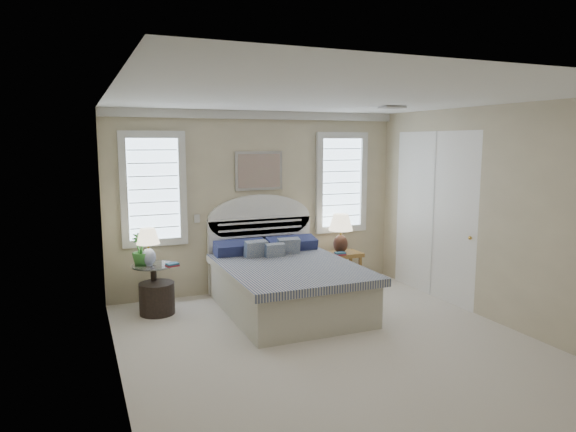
{
  "coord_description": "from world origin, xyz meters",
  "views": [
    {
      "loc": [
        -2.56,
        -4.79,
        2.26
      ],
      "look_at": [
        -0.14,
        1.0,
        1.34
      ],
      "focal_mm": 32.0,
      "sensor_mm": 36.0,
      "label": 1
    }
  ],
  "objects_px": {
    "side_table_left": "(154,282)",
    "nightstand_right": "(344,261)",
    "lamp_left": "(148,243)",
    "floor_pot": "(157,298)",
    "bed": "(285,281)",
    "lamp_right": "(341,229)"
  },
  "relations": [
    {
      "from": "side_table_left",
      "to": "nightstand_right",
      "type": "xyz_separation_m",
      "value": [
        2.95,
        0.1,
        -0.0
      ]
    },
    {
      "from": "nightstand_right",
      "to": "lamp_left",
      "type": "distance_m",
      "value": 3.06
    },
    {
      "from": "nightstand_right",
      "to": "floor_pot",
      "type": "height_order",
      "value": "nightstand_right"
    },
    {
      "from": "bed",
      "to": "floor_pot",
      "type": "distance_m",
      "value": 1.71
    },
    {
      "from": "side_table_left",
      "to": "lamp_right",
      "type": "relative_size",
      "value": 1.02
    },
    {
      "from": "side_table_left",
      "to": "nightstand_right",
      "type": "bearing_deg",
      "value": 1.94
    },
    {
      "from": "side_table_left",
      "to": "nightstand_right",
      "type": "relative_size",
      "value": 1.19
    },
    {
      "from": "lamp_left",
      "to": "floor_pot",
      "type": "bearing_deg",
      "value": -64.74
    },
    {
      "from": "nightstand_right",
      "to": "lamp_left",
      "type": "xyz_separation_m",
      "value": [
        -3.01,
        -0.11,
        0.55
      ]
    },
    {
      "from": "floor_pot",
      "to": "lamp_left",
      "type": "height_order",
      "value": "lamp_left"
    },
    {
      "from": "side_table_left",
      "to": "lamp_left",
      "type": "distance_m",
      "value": 0.55
    },
    {
      "from": "bed",
      "to": "side_table_left",
      "type": "xyz_separation_m",
      "value": [
        -1.65,
        0.59,
        0.0
      ]
    },
    {
      "from": "nightstand_right",
      "to": "floor_pot",
      "type": "bearing_deg",
      "value": -175.12
    },
    {
      "from": "floor_pot",
      "to": "nightstand_right",
      "type": "bearing_deg",
      "value": 4.88
    },
    {
      "from": "side_table_left",
      "to": "nightstand_right",
      "type": "distance_m",
      "value": 2.95
    },
    {
      "from": "bed",
      "to": "lamp_left",
      "type": "bearing_deg",
      "value": 161.07
    },
    {
      "from": "side_table_left",
      "to": "lamp_right",
      "type": "height_order",
      "value": "lamp_right"
    },
    {
      "from": "bed",
      "to": "floor_pot",
      "type": "bearing_deg",
      "value": 164.91
    },
    {
      "from": "nightstand_right",
      "to": "lamp_right",
      "type": "height_order",
      "value": "lamp_right"
    },
    {
      "from": "floor_pot",
      "to": "lamp_left",
      "type": "xyz_separation_m",
      "value": [
        -0.07,
        0.14,
        0.73
      ]
    },
    {
      "from": "floor_pot",
      "to": "lamp_left",
      "type": "bearing_deg",
      "value": 115.26
    },
    {
      "from": "bed",
      "to": "nightstand_right",
      "type": "relative_size",
      "value": 4.29
    }
  ]
}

